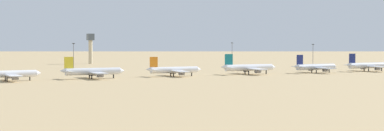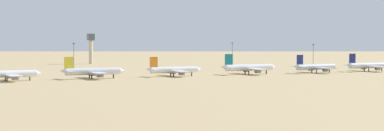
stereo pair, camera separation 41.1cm
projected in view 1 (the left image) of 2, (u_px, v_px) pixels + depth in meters
The scene contains 13 objects.
ground at pixel (207, 75), 363.15m from camera, with size 4000.00×4000.00×0.00m, color tan.
ridge_west at pixel (9, 13), 1209.68m from camera, with size 295.98×228.24×136.44m, color gray.
ridge_center at pixel (172, 32), 1470.84m from camera, with size 414.74×324.90×70.73m, color gray.
parked_jet_red_0 at pixel (8, 74), 309.06m from camera, with size 31.94×26.79×10.56m.
parked_jet_yellow_1 at pixel (92, 71), 327.84m from camera, with size 34.24×28.71×11.32m.
parked_jet_orange_2 at pixel (174, 70), 347.43m from camera, with size 32.43×27.25×10.72m.
parked_jet_teal_3 at pixel (248, 68), 367.21m from camera, with size 35.59×29.91×11.76m.
parked_jet_navy_4 at pixel (315, 67), 381.96m from camera, with size 33.16×27.89×10.95m.
parked_jet_navy_5 at pixel (368, 65), 399.92m from camera, with size 33.88×28.41×11.21m.
control_tower at pixel (91, 46), 519.69m from camera, with size 5.20×5.20×24.35m.
light_pole_west at pixel (74, 54), 445.76m from camera, with size 1.80×0.50×17.22m.
light_pole_mid at pixel (313, 54), 470.65m from camera, with size 1.80×0.50×16.39m.
light_pole_east at pixel (232, 52), 509.48m from camera, with size 1.80×0.50×17.17m.
Camera 1 is at (-167.70, -321.59, 20.74)m, focal length 60.16 mm.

